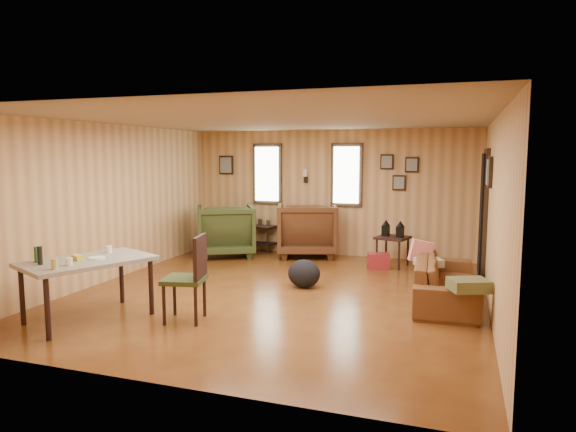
% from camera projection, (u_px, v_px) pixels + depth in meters
% --- Properties ---
extents(room, '(5.54, 6.04, 2.44)m').
position_uv_depth(room, '(297.00, 207.00, 7.23)').
color(room, brown).
rests_on(room, ground).
extents(sofa, '(0.66, 1.99, 0.77)m').
position_uv_depth(sofa, '(446.00, 273.00, 6.74)').
color(sofa, brown).
rests_on(sofa, ground).
extents(recliner_brown, '(1.35, 1.31, 1.13)m').
position_uv_depth(recliner_brown, '(307.00, 227.00, 9.80)').
color(recliner_brown, '#4D2C17').
rests_on(recliner_brown, ground).
extents(recliner_green, '(1.39, 1.37, 1.08)m').
position_uv_depth(recliner_green, '(226.00, 228.00, 9.80)').
color(recliner_green, '#333E1C').
rests_on(recliner_green, ground).
extents(end_table, '(0.61, 0.58, 0.64)m').
position_uv_depth(end_table, '(265.00, 233.00, 10.28)').
color(end_table, black).
rests_on(end_table, ground).
extents(side_table, '(0.62, 0.62, 0.81)m').
position_uv_depth(side_table, '(393.00, 235.00, 8.85)').
color(side_table, black).
rests_on(side_table, ground).
extents(cooler, '(0.42, 0.34, 0.26)m').
position_uv_depth(cooler, '(378.00, 261.00, 8.73)').
color(cooler, maroon).
rests_on(cooler, ground).
extents(backpack, '(0.50, 0.39, 0.41)m').
position_uv_depth(backpack, '(304.00, 274.00, 7.48)').
color(backpack, black).
rests_on(backpack, ground).
extents(sofa_pillows, '(1.06, 1.75, 0.37)m').
position_uv_depth(sofa_pillows, '(444.00, 269.00, 6.42)').
color(sofa_pillows, '#4F532E').
rests_on(sofa_pillows, sofa).
extents(dining_table, '(1.36, 1.64, 0.93)m').
position_uv_depth(dining_table, '(86.00, 265.00, 5.97)').
color(dining_table, gray).
rests_on(dining_table, ground).
extents(dining_chair, '(0.55, 0.55, 1.01)m').
position_uv_depth(dining_chair, '(191.00, 273.00, 5.94)').
color(dining_chair, '#333E1C').
rests_on(dining_chair, ground).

